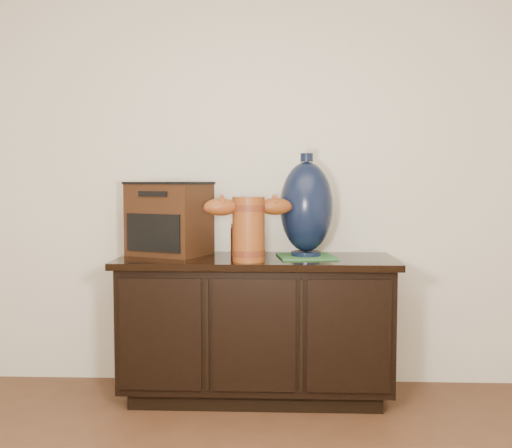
{
  "coord_description": "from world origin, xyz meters",
  "views": [
    {
      "loc": [
        0.13,
        -0.92,
        1.15
      ],
      "look_at": [
        0.0,
        2.18,
        0.94
      ],
      "focal_mm": 42.0,
      "sensor_mm": 36.0,
      "label": 1
    }
  ],
  "objects_px": {
    "spray_can": "(236,239)",
    "tv_radio": "(170,218)",
    "lamp_base": "(306,207)",
    "terracotta_vessel": "(249,225)",
    "sideboard": "(256,326)"
  },
  "relations": [
    {
      "from": "tv_radio",
      "to": "lamp_base",
      "type": "xyz_separation_m",
      "value": [
        0.75,
        -0.08,
        0.07
      ]
    },
    {
      "from": "lamp_base",
      "to": "spray_can",
      "type": "xyz_separation_m",
      "value": [
        -0.38,
        0.1,
        -0.18
      ]
    },
    {
      "from": "sideboard",
      "to": "lamp_base",
      "type": "height_order",
      "value": "lamp_base"
    },
    {
      "from": "sideboard",
      "to": "terracotta_vessel",
      "type": "distance_m",
      "value": 0.57
    },
    {
      "from": "terracotta_vessel",
      "to": "tv_radio",
      "type": "bearing_deg",
      "value": 134.08
    },
    {
      "from": "sideboard",
      "to": "lamp_base",
      "type": "relative_size",
      "value": 2.69
    },
    {
      "from": "terracotta_vessel",
      "to": "lamp_base",
      "type": "bearing_deg",
      "value": 15.03
    },
    {
      "from": "sideboard",
      "to": "spray_can",
      "type": "bearing_deg",
      "value": 133.25
    },
    {
      "from": "tv_radio",
      "to": "lamp_base",
      "type": "relative_size",
      "value": 0.91
    },
    {
      "from": "terracotta_vessel",
      "to": "spray_can",
      "type": "height_order",
      "value": "terracotta_vessel"
    },
    {
      "from": "lamp_base",
      "to": "sideboard",
      "type": "bearing_deg",
      "value": -174.48
    },
    {
      "from": "tv_radio",
      "to": "lamp_base",
      "type": "height_order",
      "value": "lamp_base"
    },
    {
      "from": "sideboard",
      "to": "spray_can",
      "type": "height_order",
      "value": "spray_can"
    },
    {
      "from": "spray_can",
      "to": "tv_radio",
      "type": "bearing_deg",
      "value": -177.22
    },
    {
      "from": "sideboard",
      "to": "tv_radio",
      "type": "relative_size",
      "value": 2.97
    }
  ]
}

